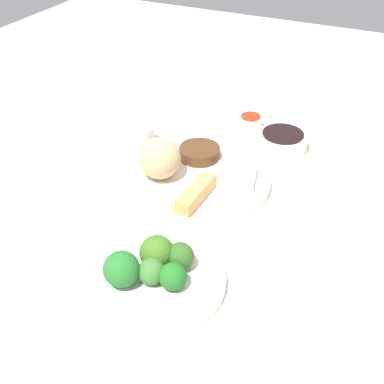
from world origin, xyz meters
name	(u,v)px	position (x,y,z in m)	size (l,w,h in m)	color
tabletop	(223,193)	(0.00, 0.00, 0.01)	(2.20, 2.20, 0.02)	beige
main_plate	(198,180)	(0.00, -0.05, 0.03)	(0.28, 0.28, 0.02)	white
rice_scoop	(160,158)	(0.03, -0.12, 0.08)	(0.08, 0.08, 0.08)	tan
spring_roll	(196,194)	(0.07, -0.02, 0.05)	(0.11, 0.03, 0.03)	tan
crab_rangoon_wonton	(235,175)	(-0.02, 0.02, 0.04)	(0.07, 0.08, 0.01)	beige
stir_fry_heap	(200,152)	(-0.06, -0.08, 0.05)	(0.08, 0.08, 0.02)	#4E2F19
broccoli_plate	(153,279)	(0.27, 0.00, 0.03)	(0.21, 0.21, 0.01)	white
broccoli_floret_0	(157,252)	(0.25, -0.01, 0.06)	(0.05, 0.05, 0.05)	#3B6D1F
broccoli_floret_1	(173,276)	(0.28, 0.03, 0.05)	(0.04, 0.04, 0.04)	#1F6820
broccoli_floret_2	(121,269)	(0.30, -0.04, 0.06)	(0.05, 0.05, 0.05)	#236E29
broccoli_floret_5	(180,256)	(0.24, 0.02, 0.06)	(0.04, 0.04, 0.04)	#2E5D1D
broccoli_floret_6	(150,271)	(0.28, 0.00, 0.05)	(0.04, 0.04, 0.04)	#3B7130
soy_sauce_bowl	(282,141)	(-0.20, 0.06, 0.04)	(0.11, 0.11, 0.03)	white
soy_sauce_bowl_liquid	(283,134)	(-0.20, 0.06, 0.06)	(0.09, 0.09, 0.00)	black
sauce_ramekin_sweet_and_sour	(250,122)	(-0.26, -0.04, 0.03)	(0.06, 0.06, 0.02)	white
sauce_ramekin_sweet_and_sour_liquid	(251,116)	(-0.26, -0.04, 0.05)	(0.05, 0.05, 0.00)	red
teacup	(140,136)	(-0.08, -0.23, 0.04)	(0.07, 0.07, 0.05)	silver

